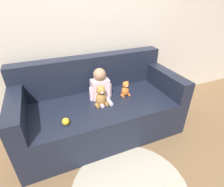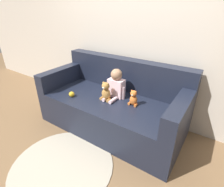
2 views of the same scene
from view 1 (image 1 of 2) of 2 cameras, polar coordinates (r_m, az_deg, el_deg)
The scene contains 7 objects.
ground_plane at distance 2.47m, azimuth -3.32°, elevation -11.87°, with size 12.00×12.00×0.00m, color brown.
wall_back at distance 2.38m, azimuth -9.18°, elevation 21.44°, with size 8.00×0.05×2.60m.
couch at distance 2.30m, azimuth -4.04°, elevation -4.82°, with size 2.00×0.93×0.94m.
person_baby at distance 2.16m, azimuth -3.86°, elevation 2.60°, with size 0.29×0.32×0.40m.
teddy_bear_brown at distance 2.03m, azimuth -3.64°, elevation -0.98°, with size 0.15×0.12×0.26m.
plush_toy_side at distance 2.24m, azimuth 4.39°, elevation 1.43°, with size 0.12×0.09×0.21m.
toy_ball at distance 1.85m, azimuth -14.86°, elevation -8.81°, with size 0.08×0.08×0.08m.
Camera 1 is at (-0.58, -1.73, 1.66)m, focal length 28.00 mm.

